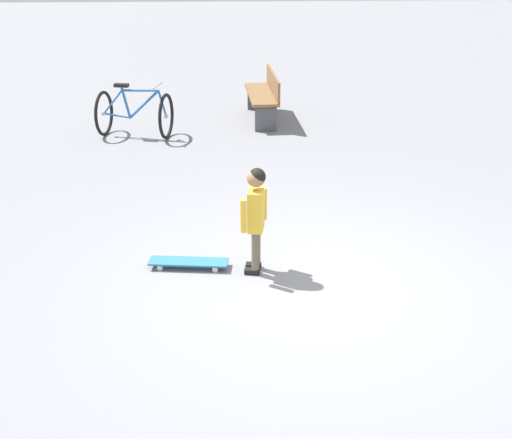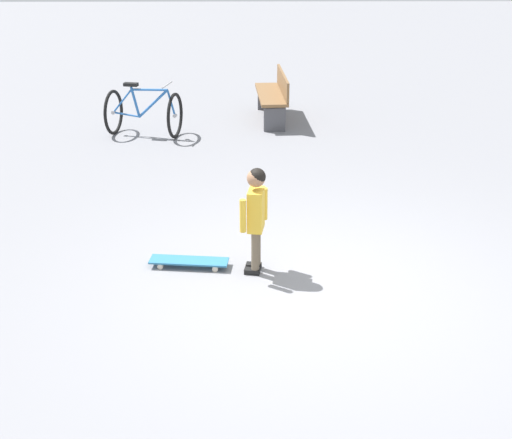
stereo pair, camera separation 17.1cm
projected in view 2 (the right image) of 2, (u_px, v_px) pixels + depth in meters
The scene contains 5 objects.
ground_plane at pixel (317, 288), 6.10m from camera, with size 50.00×50.00×0.00m, color gray.
child_person at pixel (256, 209), 6.14m from camera, with size 0.27×0.34×1.06m.
skateboard at pixel (189, 261), 6.47m from camera, with size 0.79×0.27×0.07m.
bicycle_mid at pixel (144, 112), 10.36m from camera, with size 1.19×0.92×0.85m.
street_bench at pixel (274, 95), 11.21m from camera, with size 0.52×1.62×0.80m.
Camera 2 is at (0.66, 5.29, 3.09)m, focal length 46.17 mm.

